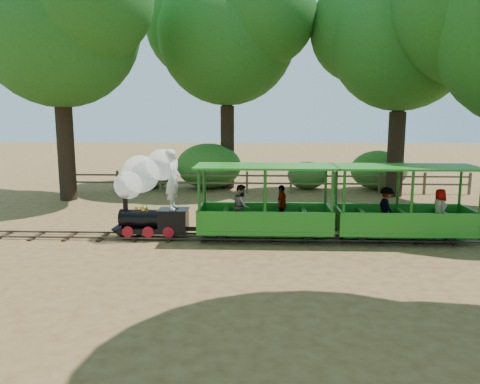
{
  "coord_description": "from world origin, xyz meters",
  "views": [
    {
      "loc": [
        -0.4,
        -13.15,
        3.61
      ],
      "look_at": [
        -1.0,
        0.5,
        1.3
      ],
      "focal_mm": 35.0,
      "sensor_mm": 36.0,
      "label": 1
    }
  ],
  "objects_px": {
    "carriage_front": "(263,211)",
    "fence": "(269,181)",
    "locomotive": "(149,187)",
    "carriage_rear": "(404,213)"
  },
  "relations": [
    {
      "from": "locomotive",
      "to": "carriage_front",
      "type": "height_order",
      "value": "locomotive"
    },
    {
      "from": "locomotive",
      "to": "carriage_rear",
      "type": "height_order",
      "value": "locomotive"
    },
    {
      "from": "locomotive",
      "to": "carriage_front",
      "type": "relative_size",
      "value": 0.67
    },
    {
      "from": "carriage_front",
      "to": "carriage_rear",
      "type": "relative_size",
      "value": 1.0
    },
    {
      "from": "locomotive",
      "to": "fence",
      "type": "bearing_deg",
      "value": 65.51
    },
    {
      "from": "locomotive",
      "to": "carriage_front",
      "type": "xyz_separation_m",
      "value": [
        3.3,
        -0.05,
        -0.69
      ]
    },
    {
      "from": "carriage_front",
      "to": "locomotive",
      "type": "bearing_deg",
      "value": 179.16
    },
    {
      "from": "carriage_rear",
      "to": "fence",
      "type": "xyz_separation_m",
      "value": [
        -3.69,
        8.01,
        -0.24
      ]
    },
    {
      "from": "carriage_front",
      "to": "fence",
      "type": "relative_size",
      "value": 0.22
    },
    {
      "from": "locomotive",
      "to": "fence",
      "type": "height_order",
      "value": "locomotive"
    }
  ]
}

